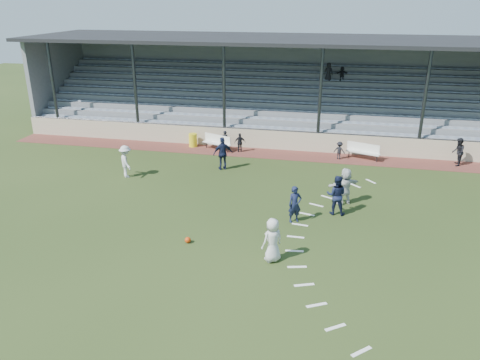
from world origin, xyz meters
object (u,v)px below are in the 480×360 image
bench_left (217,141)px  player_white_lead (272,240)px  trash_bin (193,140)px  football (188,240)px  bench_right (363,150)px  official (458,152)px  player_navy_lead (295,204)px

bench_left → player_white_lead: size_ratio=1.18×
trash_bin → football: trash_bin is taller
bench_right → official: 5.27m
player_navy_lead → bench_left: bearing=93.8°
bench_right → football: bench_right is taller
trash_bin → player_white_lead: player_white_lead is taller
football → player_white_lead: bearing=-10.1°
football → official: size_ratio=0.15×
bench_left → football: bench_left is taller
player_white_lead → player_navy_lead: bearing=-140.8°
player_navy_lead → bench_right: bearing=42.7°
bench_left → trash_bin: 1.75m
bench_left → official: 14.27m
player_white_lead → trash_bin: bearing=-104.2°
trash_bin → bench_right: bearing=-1.3°
bench_left → player_white_lead: (5.40, -12.62, 0.26)m
bench_right → official: size_ratio=1.24×
player_navy_lead → official: 12.48m
bench_left → trash_bin: bench_left is taller
bench_right → bench_left: bearing=-159.3°
football → player_white_lead: size_ratio=0.14×
player_navy_lead → official: official is taller
bench_left → football: bearing=-58.2°
bench_right → official: official is taller
trash_bin → player_navy_lead: player_navy_lead is taller
official → player_navy_lead: bearing=-33.7°
bench_left → bench_right: size_ratio=0.99×
bench_right → trash_bin: (-10.71, 0.25, -0.13)m
bench_left → player_navy_lead: player_navy_lead is taller
player_white_lead → player_navy_lead: size_ratio=1.04×
bench_right → player_white_lead: size_ratio=1.19×
bench_right → player_white_lead: (-3.60, -12.68, 0.26)m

